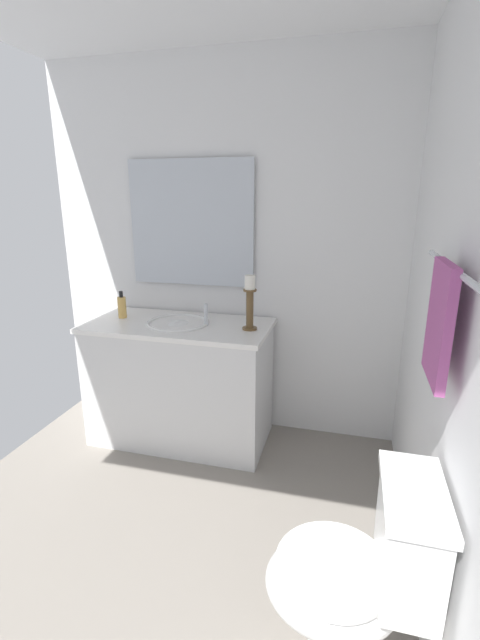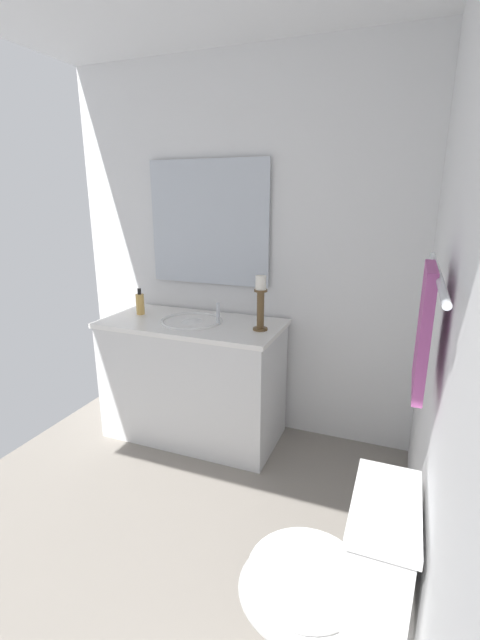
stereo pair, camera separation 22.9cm
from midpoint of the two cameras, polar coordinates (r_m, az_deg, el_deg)
The scene contains 11 objects.
floor at distance 2.38m, azimuth -9.28°, elevation -26.41°, with size 2.48×2.41×0.02m, color gray.
wall_back at distance 1.54m, azimuth 30.20°, elevation 0.15°, with size 2.48×0.04×2.45m, color white.
wall_left at distance 2.91m, azimuth 2.26°, elevation 8.89°, with size 0.04×2.41×2.45m, color white.
vanity_cabinet at distance 2.91m, azimuth -3.97°, elevation -7.89°, with size 0.58×1.18×0.81m.
sink_basin at distance 2.78m, azimuth -4.09°, elevation -0.99°, with size 0.40×0.40×0.24m.
mirror at distance 2.92m, azimuth -1.94°, elevation 12.73°, with size 0.02×0.85×0.81m, color silver.
candle_holder_tall at distance 2.56m, azimuth 5.32°, elevation 2.45°, with size 0.09×0.09×0.33m.
soap_bottle at distance 2.98m, azimuth -11.04°, elevation 2.13°, with size 0.06×0.06×0.18m.
toilet at distance 1.68m, azimuth 15.91°, elevation -31.41°, with size 0.39×0.54×0.75m.
towel_bar at distance 1.42m, azimuth 29.14°, elevation 5.44°, with size 0.02×0.02×0.84m, color silver.
towel_near_vanity at distance 1.45m, azimuth 27.51°, elevation -1.21°, with size 0.28×0.03×0.39m, color #A54C8C.
Camera 2 is at (1.44, 1.06, 1.59)m, focal length 24.04 mm.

